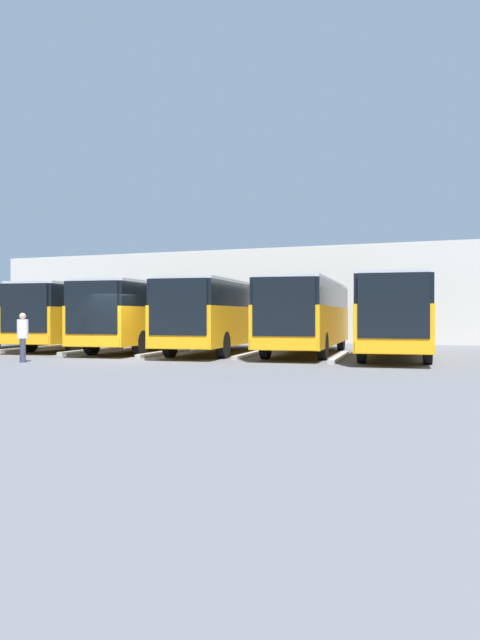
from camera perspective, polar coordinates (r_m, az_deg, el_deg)
The scene contains 14 objects.
ground_plane at distance 24.23m, azimuth -10.70°, elevation -3.55°, with size 600.00×600.00×0.00m, color #5B5B60.
bus_0 at distance 25.58m, azimuth 14.06°, elevation 0.60°, with size 3.75×11.21×3.14m.
curb_divider_0 at distance 24.36m, azimuth 9.08°, elevation -3.35°, with size 0.24×5.82×0.15m, color #9E9E99.
bus_1 at distance 27.04m, azimuth 6.18°, elevation 0.60°, with size 3.75×11.21×3.14m.
curb_divider_1 at distance 26.12m, azimuth 1.18°, elevation -3.09°, with size 0.24×5.82×0.15m, color #9E9E99.
bus_2 at distance 27.78m, azimuth -1.76°, elevation 0.60°, with size 3.75×11.21×3.14m.
curb_divider_2 at distance 27.20m, azimuth -6.83°, elevation -2.96°, with size 0.24×5.82×0.15m, color #9E9E99.
bus_3 at distance 29.66m, azimuth -8.43°, elevation 0.58°, with size 3.75×11.21×3.14m.
curb_divider_3 at distance 29.35m, azimuth -13.26°, elevation -2.72°, with size 0.24×5.82×0.15m, color #9E9E99.
bus_4 at distance 32.29m, azimuth -13.74°, elevation 0.56°, with size 3.75×11.21×3.14m.
curb_divider_4 at distance 32.20m, azimuth -18.20°, elevation -2.45°, with size 0.24×5.82×0.15m, color #9E9E99.
bus_5 at distance 33.98m, azimuth -19.86°, elevation 0.54°, with size 3.75×11.21×3.14m.
pedestrian at distance 23.60m, azimuth -19.25°, elevation -1.36°, with size 0.56×0.56×1.77m.
station_building at distance 44.60m, azimuth 4.67°, elevation 2.11°, with size 40.37×13.95×5.93m.
Camera 1 is at (-12.85, 20.47, 1.67)m, focal length 35.00 mm.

